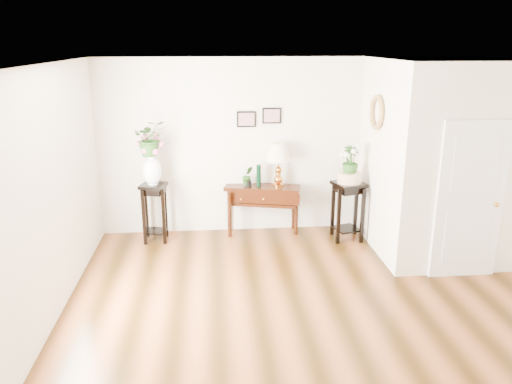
{
  "coord_description": "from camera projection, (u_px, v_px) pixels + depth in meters",
  "views": [
    {
      "loc": [
        -1.2,
        -5.07,
        3.04
      ],
      "look_at": [
        -0.63,
        1.3,
        1.09
      ],
      "focal_mm": 35.0,
      "sensor_mm": 36.0,
      "label": 1
    }
  ],
  "objects": [
    {
      "name": "art_print_right",
      "position": [
        272.0,
        116.0,
        7.85
      ],
      "size": [
        0.3,
        0.02,
        0.25
      ],
      "primitive_type": "cube",
      "color": "black",
      "rests_on": "wall_back"
    },
    {
      "name": "wall_back",
      "position": [
        287.0,
        146.0,
        8.03
      ],
      "size": [
        6.0,
        0.02,
        2.8
      ],
      "primitive_type": "cube",
      "color": "silver",
      "rests_on": "ground"
    },
    {
      "name": "porcelain_vase",
      "position": [
        152.0,
        170.0,
        7.57
      ],
      "size": [
        0.31,
        0.31,
        0.5
      ],
      "primitive_type": null,
      "rotation": [
        0.0,
        0.0,
        -0.08
      ],
      "color": "white",
      "rests_on": "plant_stand_a"
    },
    {
      "name": "potted_plant",
      "position": [
        248.0,
        177.0,
        7.94
      ],
      "size": [
        0.21,
        0.19,
        0.32
      ],
      "primitive_type": "imported",
      "rotation": [
        0.0,
        0.0,
        0.29
      ],
      "color": "#1D4816",
      "rests_on": "console_table"
    },
    {
      "name": "wall_left",
      "position": [
        39.0,
        206.0,
        5.16
      ],
      "size": [
        0.02,
        5.5,
        2.8
      ],
      "primitive_type": "cube",
      "color": "silver",
      "rests_on": "ground"
    },
    {
      "name": "ceiling",
      "position": [
        330.0,
        65.0,
        5.0
      ],
      "size": [
        6.0,
        5.5,
        0.02
      ],
      "primitive_type": "cube",
      "color": "white",
      "rests_on": "ground"
    },
    {
      "name": "plant_stand_a",
      "position": [
        155.0,
        213.0,
        7.77
      ],
      "size": [
        0.44,
        0.44,
        0.93
      ],
      "primitive_type": "cube",
      "rotation": [
        0.0,
        0.0,
        -0.26
      ],
      "color": "black",
      "rests_on": "floor"
    },
    {
      "name": "lily_arrangement",
      "position": [
        150.0,
        141.0,
        7.44
      ],
      "size": [
        0.57,
        0.53,
        0.54
      ],
      "primitive_type": "imported",
      "rotation": [
        0.0,
        0.0,
        0.25
      ],
      "color": "#1D4816",
      "rests_on": "porcelain_vase"
    },
    {
      "name": "door",
      "position": [
        470.0,
        201.0,
        6.43
      ],
      "size": [
        0.9,
        0.05,
        2.1
      ],
      "primitive_type": "cube",
      "color": "silver",
      "rests_on": "floor"
    },
    {
      "name": "wall_ornament",
      "position": [
        376.0,
        112.0,
        7.13
      ],
      "size": [
        0.07,
        0.51,
        0.51
      ],
      "primitive_type": "torus",
      "rotation": [
        0.0,
        1.57,
        0.0
      ],
      "color": "#A7803F",
      "rests_on": "partition"
    },
    {
      "name": "partition",
      "position": [
        439.0,
        157.0,
        7.28
      ],
      "size": [
        1.8,
        1.95,
        2.8
      ],
      "primitive_type": "cube",
      "color": "silver",
      "rests_on": "floor"
    },
    {
      "name": "ceramic_bowl",
      "position": [
        349.0,
        178.0,
        7.69
      ],
      "size": [
        0.4,
        0.4,
        0.17
      ],
      "primitive_type": "cylinder",
      "rotation": [
        0.0,
        0.0,
        -0.09
      ],
      "color": "beige",
      "rests_on": "plant_stand_b"
    },
    {
      "name": "narcissus",
      "position": [
        350.0,
        161.0,
        7.61
      ],
      "size": [
        0.33,
        0.33,
        0.45
      ],
      "primitive_type": "imported",
      "rotation": [
        0.0,
        0.0,
        0.35
      ],
      "color": "#1D4816",
      "rests_on": "ceramic_bowl"
    },
    {
      "name": "green_vase",
      "position": [
        259.0,
        176.0,
        7.95
      ],
      "size": [
        0.08,
        0.08,
        0.35
      ],
      "primitive_type": "cylinder",
      "rotation": [
        0.0,
        0.0,
        0.14
      ],
      "color": "black",
      "rests_on": "console_table"
    },
    {
      "name": "plant_stand_b",
      "position": [
        347.0,
        211.0,
        7.85
      ],
      "size": [
        0.54,
        0.54,
        0.93
      ],
      "primitive_type": "cube",
      "rotation": [
        0.0,
        0.0,
        0.28
      ],
      "color": "black",
      "rests_on": "floor"
    },
    {
      "name": "art_print_left",
      "position": [
        246.0,
        119.0,
        7.83
      ],
      "size": [
        0.3,
        0.02,
        0.25
      ],
      "primitive_type": "cube",
      "color": "black",
      "rests_on": "wall_back"
    },
    {
      "name": "wall_front",
      "position": [
        432.0,
        346.0,
        2.79
      ],
      "size": [
        6.0,
        0.02,
        2.8
      ],
      "primitive_type": "cube",
      "color": "silver",
      "rests_on": "ground"
    },
    {
      "name": "floor",
      "position": [
        319.0,
        312.0,
        5.82
      ],
      "size": [
        6.0,
        5.5,
        0.02
      ],
      "primitive_type": "cube",
      "color": "brown",
      "rests_on": "ground"
    },
    {
      "name": "table_lamp",
      "position": [
        279.0,
        164.0,
        7.92
      ],
      "size": [
        0.44,
        0.44,
        0.7
      ],
      "primitive_type": "cube",
      "rotation": [
        0.0,
        0.0,
        0.11
      ],
      "color": "#B96F23",
      "rests_on": "console_table"
    },
    {
      "name": "console_table",
      "position": [
        262.0,
        209.0,
        8.12
      ],
      "size": [
        1.26,
        0.68,
        0.8
      ],
      "primitive_type": "cube",
      "rotation": [
        0.0,
        0.0,
        -0.25
      ],
      "color": "black",
      "rests_on": "floor"
    }
  ]
}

